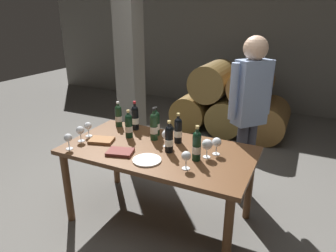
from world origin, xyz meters
TOP-DOWN VIEW (x-y plane):
  - ground_plane at (0.00, 0.00)m, footprint 14.00×14.00m
  - cellar_back_wall at (0.00, 4.20)m, footprint 10.00×0.24m
  - barrel_stack at (0.00, 2.60)m, footprint 1.86×0.90m
  - stone_pillar at (-1.30, 1.60)m, footprint 0.32×0.32m
  - dining_table at (0.00, 0.00)m, footprint 1.70×0.90m
  - wine_bottle_0 at (-0.44, 0.32)m, footprint 0.07×0.07m
  - wine_bottle_1 at (-0.65, 0.32)m, footprint 0.07×0.07m
  - wine_bottle_2 at (-0.38, 0.11)m, footprint 0.07×0.07m
  - wine_bottle_3 at (0.10, 0.20)m, footprint 0.07×0.07m
  - wine_bottle_4 at (-0.13, 0.17)m, footprint 0.07×0.07m
  - wine_bottle_5 at (0.39, -0.06)m, footprint 0.07×0.07m
  - wine_bottle_6 at (0.11, -0.01)m, footprint 0.07×0.07m
  - wine_bottle_7 at (-0.17, 0.28)m, footprint 0.07×0.07m
  - wine_glass_0 at (0.37, -0.23)m, footprint 0.08×0.08m
  - wine_glass_1 at (0.45, 0.03)m, footprint 0.09×0.09m
  - wine_glass_2 at (-0.74, -0.17)m, footprint 0.08×0.08m
  - wine_glass_3 at (0.04, 0.08)m, footprint 0.09×0.09m
  - wine_glass_4 at (-0.72, -0.35)m, footprint 0.07×0.07m
  - wine_glass_5 at (0.50, 0.12)m, footprint 0.08×0.08m
  - wine_glass_6 at (-0.76, -0.04)m, footprint 0.07×0.07m
  - tasting_notebook at (-0.56, -0.10)m, footprint 0.26×0.21m
  - leather_ledger at (-0.25, -0.23)m, footprint 0.25×0.21m
  - serving_plate at (0.02, -0.25)m, footprint 0.24×0.24m
  - sommelier_presenting at (0.64, 0.75)m, footprint 0.35×0.40m

SIDE VIEW (x-z plane):
  - ground_plane at x=0.00m, z-range 0.00..0.00m
  - barrel_stack at x=0.00m, z-range -0.05..1.09m
  - dining_table at x=0.00m, z-range 0.29..1.05m
  - serving_plate at x=0.02m, z-range 0.76..0.77m
  - tasting_notebook at x=-0.56m, z-range 0.76..0.79m
  - leather_ledger at x=-0.25m, z-range 0.76..0.79m
  - wine_glass_6 at x=-0.76m, z-range 0.79..0.94m
  - wine_glass_4 at x=-0.72m, z-range 0.79..0.94m
  - wine_glass_0 at x=0.37m, z-range 0.79..0.94m
  - wine_glass_2 at x=-0.74m, z-range 0.79..0.94m
  - wine_glass_5 at x=0.50m, z-range 0.79..0.95m
  - wine_glass_3 at x=0.04m, z-range 0.79..0.95m
  - wine_glass_1 at x=0.45m, z-range 0.79..0.96m
  - wine_bottle_1 at x=-0.65m, z-range 0.74..1.02m
  - wine_bottle_2 at x=-0.38m, z-range 0.74..1.02m
  - wine_bottle_6 at x=0.11m, z-range 0.74..1.03m
  - wine_bottle_7 at x=-0.17m, z-range 0.74..1.03m
  - wine_bottle_3 at x=0.10m, z-range 0.74..1.03m
  - wine_bottle_5 at x=0.39m, z-range 0.74..1.04m
  - wine_bottle_0 at x=-0.44m, z-range 0.74..1.04m
  - wine_bottle_4 at x=-0.13m, z-range 0.74..1.06m
  - sommelier_presenting at x=0.64m, z-range 0.19..1.90m
  - stone_pillar at x=-1.30m, z-range 0.00..2.60m
  - cellar_back_wall at x=0.00m, z-range 0.00..2.80m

